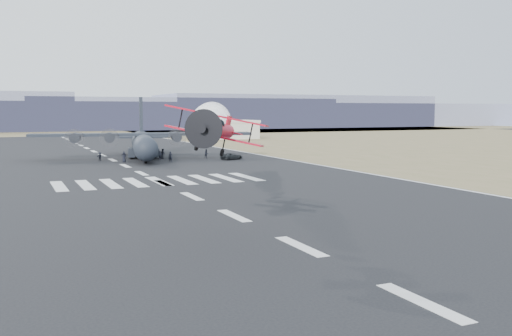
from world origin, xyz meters
TOP-DOWN VIEW (x-y plane):
  - ground at (0.00, 0.00)m, footprint 500.00×500.00m
  - scrub_far at (0.00, 230.00)m, footprint 500.00×80.00m
  - runway_markings at (0.00, 60.00)m, footprint 60.00×260.00m
  - ridge_seg_d at (0.00, 260.00)m, footprint 150.00×50.00m
  - ridge_seg_e at (65.00, 260.00)m, footprint 150.00×50.00m
  - ridge_seg_f at (130.00, 260.00)m, footprint 150.00×50.00m
  - ridge_seg_g at (195.00, 260.00)m, footprint 150.00×50.00m
  - hangar_right at (46.00, 150.00)m, footprint 20.50×12.50m
  - aerobatic_biplane at (-4.71, 14.97)m, footprint 6.75×6.41m
  - smoke_trail at (2.12, 36.05)m, footprint 9.90×25.26m
  - transport_aircraft at (6.20, 86.66)m, footprint 40.34×33.04m
  - support_vehicle at (20.10, 76.20)m, footprint 4.65×3.27m
  - crew_a at (7.83, 80.19)m, footprint 0.76×0.71m
  - crew_b at (16.91, 81.14)m, footprint 0.88×0.61m
  - crew_c at (4.01, 76.03)m, footprint 1.08×0.53m
  - crew_d at (1.69, 82.26)m, footprint 1.00×0.55m
  - crew_e at (1.09, 78.63)m, footprint 0.92×0.65m
  - crew_f at (-2.37, 82.96)m, footprint 1.50×1.09m
  - crew_g at (8.51, 75.76)m, footprint 0.88×0.86m
  - crew_h at (9.13, 83.35)m, footprint 0.69×0.98m

SIDE VIEW (x-z plane):
  - ground at x=0.00m, z-range 0.00..0.00m
  - scrub_far at x=0.00m, z-range 0.00..0.00m
  - runway_markings at x=0.00m, z-range 0.00..0.01m
  - support_vehicle at x=20.10m, z-range 0.00..1.18m
  - crew_f at x=-2.37m, z-range 0.00..1.57m
  - crew_d at x=1.69m, z-range 0.00..1.65m
  - crew_c at x=4.01m, z-range 0.00..1.65m
  - crew_a at x=7.83m, z-range 0.00..1.66m
  - crew_b at x=16.91m, z-range 0.00..1.68m
  - crew_e at x=1.09m, z-range 0.00..1.73m
  - crew_h at x=9.13m, z-range 0.00..1.86m
  - crew_g at x=8.51m, z-range 0.00..1.86m
  - transport_aircraft at x=6.20m, z-range -2.83..8.85m
  - hangar_right at x=46.00m, z-range 0.06..5.96m
  - ridge_seg_d at x=0.00m, z-range 0.00..13.00m
  - ridge_seg_g at x=195.00m, z-range 0.00..13.00m
  - ridge_seg_e at x=65.00m, z-range 0.00..15.00m
  - aerobatic_biplane at x=-4.71m, z-range 6.04..9.29m
  - smoke_trail at x=2.12m, z-range 5.68..9.99m
  - ridge_seg_f at x=130.00m, z-range 0.00..17.00m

